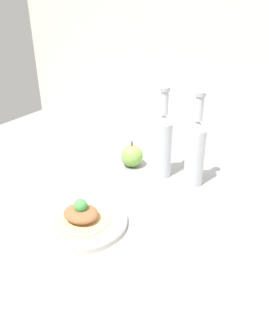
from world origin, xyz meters
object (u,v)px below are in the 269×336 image
Objects in this scene: plated_food at (81,214)px; apple at (132,156)px; cider_bottle_left at (163,143)px; cider_bottle_right at (195,150)px; plate at (82,221)px.

apple is (-6.11, 36.03, 0.63)cm from plated_food.
plated_food is at bearing -99.65° from cider_bottle_left.
plated_food is 0.52× the size of cider_bottle_left.
cider_bottle_left reaches higher than plated_food.
cider_bottle_left is 3.20× the size of apple.
cider_bottle_right is (17.21, 35.43, 8.36)cm from plated_food.
plated_food is (0.00, 0.00, 2.36)cm from plate.
cider_bottle_right reaches higher than plate.
apple is (-12.13, 0.60, -7.73)cm from cider_bottle_left.
apple reaches higher than plate.
plated_food is 1.66× the size of apple.
plate is at bearing -80.37° from apple.
cider_bottle_left reaches higher than plate.
cider_bottle_left is at bearing -2.85° from apple.
cider_bottle_left is at bearing 80.35° from plate.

